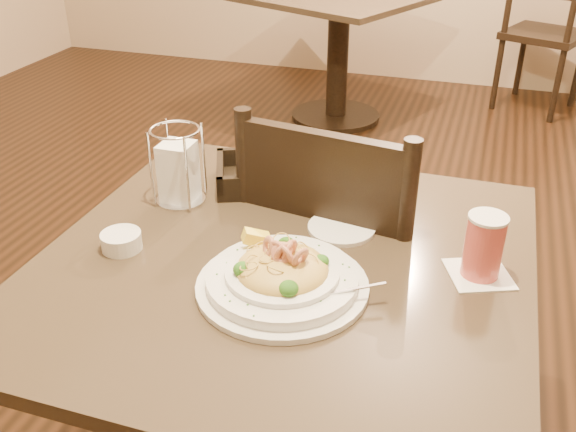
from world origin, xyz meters
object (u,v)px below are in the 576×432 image
(main_table, at_px, (285,351))
(side_plate, at_px, (341,228))
(dining_chair_near, at_px, (340,274))
(dining_chair_far, at_px, (544,28))
(napkin_caddy, at_px, (178,170))
(butter_ramekin, at_px, (121,241))
(drink_glass, at_px, (484,247))
(background_table, at_px, (339,35))
(pasta_bowl, at_px, (282,275))
(bread_basket, at_px, (262,176))

(main_table, distance_m, side_plate, 0.28)
(dining_chair_near, distance_m, dining_chair_far, 2.85)
(dining_chair_far, distance_m, napkin_caddy, 3.09)
(dining_chair_far, bearing_deg, dining_chair_near, 101.04)
(butter_ramekin, bearing_deg, side_plate, 27.34)
(drink_glass, bearing_deg, napkin_caddy, 171.83)
(main_table, xyz_separation_m, dining_chair_far, (0.56, 3.10, 0.00))
(background_table, distance_m, butter_ramekin, 2.67)
(dining_chair_near, relative_size, drink_glass, 6.64)
(dining_chair_far, bearing_deg, butter_ramekin, 96.21)
(dining_chair_far, distance_m, pasta_bowl, 3.25)
(dining_chair_far, bearing_deg, pasta_bowl, 102.03)
(bread_basket, height_order, butter_ramekin, bread_basket)
(dining_chair_far, xyz_separation_m, butter_ramekin, (-0.87, -3.17, 0.24))
(bread_basket, bearing_deg, pasta_bowl, -65.21)
(drink_glass, distance_m, butter_ramekin, 0.67)
(main_table, xyz_separation_m, pasta_bowl, (0.03, -0.09, 0.26))
(pasta_bowl, distance_m, side_plate, 0.23)
(background_table, relative_size, dining_chair_near, 1.27)
(main_table, xyz_separation_m, drink_glass, (0.35, 0.06, 0.29))
(butter_ramekin, bearing_deg, dining_chair_far, 74.60)
(pasta_bowl, height_order, butter_ramekin, pasta_bowl)
(dining_chair_near, distance_m, butter_ramekin, 0.56)
(dining_chair_near, height_order, butter_ramekin, dining_chair_near)
(drink_glass, bearing_deg, dining_chair_near, 141.69)
(dining_chair_far, relative_size, bread_basket, 3.67)
(background_table, distance_m, drink_glass, 2.69)
(dining_chair_far, distance_m, butter_ramekin, 3.29)
(bread_basket, bearing_deg, main_table, -62.40)
(main_table, distance_m, background_table, 2.64)
(main_table, xyz_separation_m, side_plate, (0.08, 0.13, 0.23))
(side_plate, bearing_deg, dining_chair_near, 101.75)
(pasta_bowl, bearing_deg, side_plate, 77.43)
(main_table, bearing_deg, background_table, 101.69)
(main_table, relative_size, side_plate, 6.60)
(background_table, relative_size, butter_ramekin, 15.28)
(dining_chair_far, height_order, napkin_caddy, dining_chair_far)
(main_table, height_order, bread_basket, bread_basket)
(background_table, relative_size, bread_basket, 4.65)
(dining_chair_far, xyz_separation_m, bread_basket, (-0.71, -2.82, 0.24))
(bread_basket, distance_m, napkin_caddy, 0.20)
(napkin_caddy, height_order, side_plate, napkin_caddy)
(drink_glass, relative_size, side_plate, 1.03)
(pasta_bowl, bearing_deg, dining_chair_far, 80.43)
(background_table, distance_m, bread_basket, 2.35)
(dining_chair_far, bearing_deg, bread_basket, 97.50)
(bread_basket, bearing_deg, drink_glass, -24.12)
(main_table, distance_m, dining_chair_near, 0.30)
(bread_basket, relative_size, butter_ramekin, 3.28)
(main_table, distance_m, bread_basket, 0.40)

